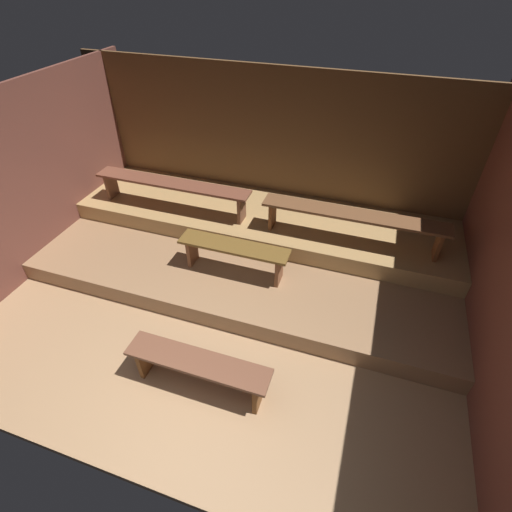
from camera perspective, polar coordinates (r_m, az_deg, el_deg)
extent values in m
cube|color=#9B7652|center=(5.45, -3.52, -6.15)|extent=(6.81, 5.10, 0.08)
cube|color=brown|center=(6.44, 3.33, 15.62)|extent=(6.81, 0.06, 2.53)
cube|color=brown|center=(6.31, -31.04, 9.45)|extent=(0.06, 5.10, 2.53)
cube|color=brown|center=(4.61, 33.52, -2.24)|extent=(0.06, 5.10, 2.53)
cube|color=#8F6A49|center=(5.86, -0.91, 0.02)|extent=(6.01, 2.79, 0.26)
cube|color=#A5804F|center=(6.20, 1.05, 5.51)|extent=(6.01, 1.49, 0.26)
cube|color=brown|center=(4.19, -8.76, -15.37)|extent=(1.59, 0.32, 0.04)
cube|color=brown|center=(4.63, -16.24, -14.45)|extent=(0.05, 0.26, 0.43)
cube|color=brown|center=(4.22, 0.34, -19.74)|extent=(0.05, 0.26, 0.43)
cube|color=brown|center=(5.11, -3.36, 1.45)|extent=(1.52, 0.32, 0.04)
cube|color=brown|center=(5.48, -9.53, 0.82)|extent=(0.05, 0.26, 0.43)
cube|color=brown|center=(5.10, 3.47, -2.01)|extent=(0.05, 0.26, 0.43)
cube|color=brown|center=(6.17, -12.55, 10.60)|extent=(2.55, 0.32, 0.04)
cube|color=brown|center=(6.89, -20.82, 9.91)|extent=(0.05, 0.26, 0.43)
cube|color=brown|center=(5.83, -2.18, 7.12)|extent=(0.05, 0.26, 0.43)
cube|color=brown|center=(5.43, 14.40, 6.06)|extent=(2.55, 0.32, 0.04)
cube|color=brown|center=(5.70, 2.48, 6.29)|extent=(0.05, 0.26, 0.43)
cube|color=brown|center=(5.64, 25.61, 1.63)|extent=(0.05, 0.26, 0.43)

